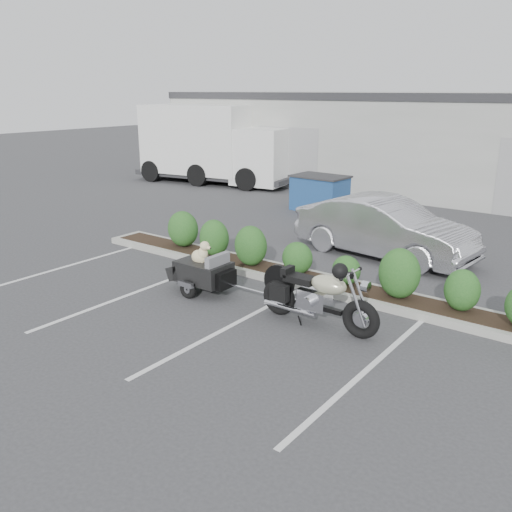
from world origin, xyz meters
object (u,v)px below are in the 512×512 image
Objects in this scene: sedan at (385,228)px; delivery_truck at (215,146)px; motorcycle at (317,297)px; dumpster at (320,193)px; pet_trailer at (203,271)px.

sedan is 12.71m from delivery_truck.
motorcycle is 0.52× the size of sedan.
delivery_truck reaches higher than dumpster.
delivery_truck reaches higher than pet_trailer.
delivery_truck is at bearing 66.96° from sedan.
delivery_truck is at bearing 137.78° from motorcycle.
dumpster is at bearing 120.53° from motorcycle.
sedan reaches higher than dumpster.
sedan reaches higher than pet_trailer.
pet_trailer is 5.09m from sedan.
motorcycle is at bearing -163.79° from sedan.
motorcycle reaches higher than dumpster.
motorcycle is 0.31× the size of delivery_truck.
motorcycle is 4.80m from sedan.
sedan reaches higher than motorcycle.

